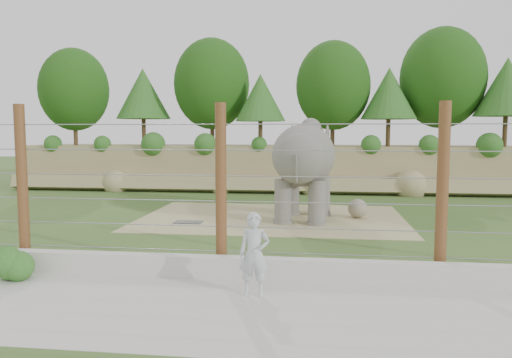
# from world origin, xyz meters

# --- Properties ---
(ground) EXTENTS (90.00, 90.00, 0.00)m
(ground) POSITION_xyz_m (0.00, 0.00, 0.00)
(ground) COLOR #395C21
(ground) RESTS_ON ground
(back_embankment) EXTENTS (30.00, 5.52, 8.77)m
(back_embankment) POSITION_xyz_m (0.59, 12.68, 3.97)
(back_embankment) COLOR #978A5B
(back_embankment) RESTS_ON ground
(dirt_patch) EXTENTS (10.00, 7.00, 0.02)m
(dirt_patch) POSITION_xyz_m (0.50, 3.00, 0.01)
(dirt_patch) COLOR tan
(dirt_patch) RESTS_ON ground
(drain_grate) EXTENTS (1.00, 0.60, 0.03)m
(drain_grate) POSITION_xyz_m (-2.43, 1.54, 0.04)
(drain_grate) COLOR #262628
(drain_grate) RESTS_ON dirt_patch
(elephant) EXTENTS (2.44, 4.82, 3.76)m
(elephant) POSITION_xyz_m (1.70, 2.80, 1.88)
(elephant) COLOR slate
(elephant) RESTS_ON ground
(stone_ball) EXTENTS (0.73, 0.73, 0.73)m
(stone_ball) POSITION_xyz_m (3.76, 3.32, 0.39)
(stone_ball) COLOR gray
(stone_ball) RESTS_ON dirt_patch
(retaining_wall) EXTENTS (26.00, 0.35, 0.50)m
(retaining_wall) POSITION_xyz_m (0.00, -5.00, 0.25)
(retaining_wall) COLOR beige
(retaining_wall) RESTS_ON ground
(walkway) EXTENTS (26.00, 4.00, 0.01)m
(walkway) POSITION_xyz_m (0.00, -7.00, 0.01)
(walkway) COLOR beige
(walkway) RESTS_ON ground
(barrier_fence) EXTENTS (20.26, 0.26, 4.00)m
(barrier_fence) POSITION_xyz_m (0.00, -4.50, 2.00)
(barrier_fence) COLOR #613016
(barrier_fence) RESTS_ON ground
(walkway_shrub) EXTENTS (0.78, 0.78, 0.78)m
(walkway_shrub) POSITION_xyz_m (-4.58, -5.80, 0.40)
(walkway_shrub) COLOR #2E6021
(walkway_shrub) RESTS_ON walkway
(zookeeper) EXTENTS (0.62, 0.41, 1.70)m
(zookeeper) POSITION_xyz_m (1.00, -6.12, 0.86)
(zookeeper) COLOR #AEB5B8
(zookeeper) RESTS_ON walkway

